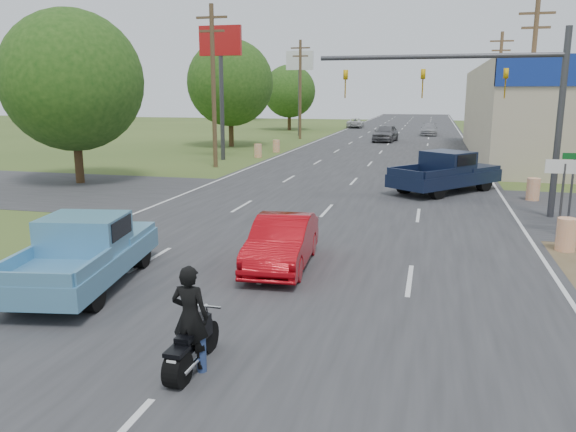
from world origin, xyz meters
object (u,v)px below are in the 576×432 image
(distant_car_silver, at_px, (429,130))
(distant_car_white, at_px, (355,123))
(motorcycle, at_px, (191,349))
(rider, at_px, (190,322))
(blue_pickup, at_px, (86,250))
(distant_car_grey, at_px, (386,133))
(navy_pickup, at_px, (447,172))
(red_convertible, at_px, (282,243))

(distant_car_silver, relative_size, distant_car_white, 0.97)
(motorcycle, height_order, rider, rider)
(motorcycle, height_order, distant_car_silver, distant_car_silver)
(distant_car_silver, bearing_deg, blue_pickup, -97.40)
(motorcycle, distance_m, distant_car_grey, 48.33)
(distant_car_silver, xyz_separation_m, distant_car_white, (-10.09, 12.48, -0.01))
(blue_pickup, distance_m, distant_car_silver, 55.41)
(rider, height_order, distant_car_grey, rider)
(blue_pickup, bearing_deg, navy_pickup, 51.21)
(blue_pickup, bearing_deg, motorcycle, -49.33)
(red_convertible, distance_m, distant_car_grey, 42.24)
(distant_car_grey, distance_m, distant_car_white, 23.34)
(rider, bearing_deg, motorcycle, 90.00)
(navy_pickup, height_order, distant_car_silver, navy_pickup)
(red_convertible, bearing_deg, blue_pickup, -152.98)
(motorcycle, bearing_deg, distant_car_white, 96.89)
(navy_pickup, distance_m, distant_car_silver, 38.81)
(distant_car_white, bearing_deg, navy_pickup, 99.48)
(blue_pickup, bearing_deg, red_convertible, 20.93)
(rider, distance_m, blue_pickup, 5.54)
(distant_car_grey, distance_m, distant_car_silver, 10.88)
(red_convertible, xyz_separation_m, navy_pickup, (4.58, 13.52, 0.30))
(rider, bearing_deg, navy_pickup, -101.59)
(red_convertible, xyz_separation_m, distant_car_white, (-6.68, 64.79, -0.03))
(navy_pickup, bearing_deg, motorcycle, -64.67)
(distant_car_grey, bearing_deg, distant_car_silver, 74.63)
(navy_pickup, xyz_separation_m, distant_car_silver, (-1.17, 38.79, -0.33))
(motorcycle, xyz_separation_m, blue_pickup, (-4.30, 3.53, 0.46))
(red_convertible, relative_size, navy_pickup, 0.69)
(rider, relative_size, blue_pickup, 0.32)
(rider, distance_m, distant_car_white, 71.16)
(navy_pickup, relative_size, distant_car_grey, 1.23)
(distant_car_grey, bearing_deg, navy_pickup, -72.90)
(navy_pickup, bearing_deg, blue_pickup, -80.44)
(distant_car_grey, xyz_separation_m, distant_car_white, (-6.00, 22.55, -0.18))
(blue_pickup, height_order, distant_car_white, blue_pickup)
(red_convertible, xyz_separation_m, rider, (0.03, -6.05, 0.20))
(motorcycle, distance_m, rider, 0.46)
(motorcycle, distance_m, distant_car_white, 71.19)
(rider, height_order, distant_car_silver, rider)
(navy_pickup, bearing_deg, rider, -64.69)
(navy_pickup, height_order, distant_car_grey, navy_pickup)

